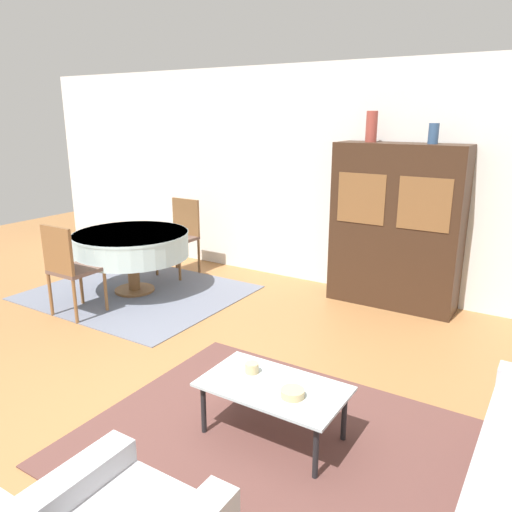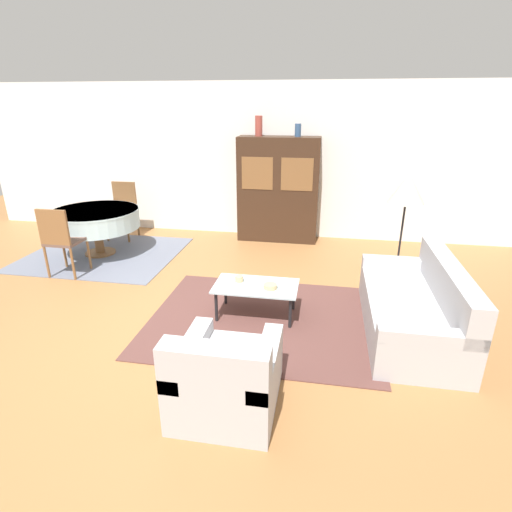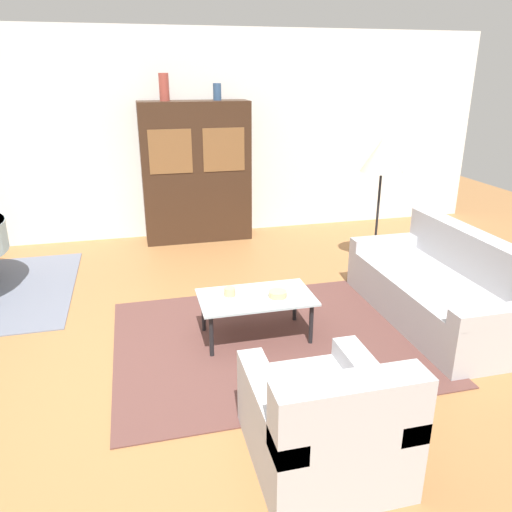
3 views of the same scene
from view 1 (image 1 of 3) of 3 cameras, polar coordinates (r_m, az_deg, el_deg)
The scene contains 13 objects.
ground_plane at distance 3.77m, azimuth -14.85°, elevation -18.71°, with size 14.00×14.00×0.00m, color #9E6B3D.
wall_back at distance 6.19m, azimuth 9.59°, elevation 8.65°, with size 10.00×0.06×2.70m.
area_rug at distance 3.50m, azimuth 2.67°, elevation -21.01°, with size 2.58×2.06×0.01m.
dining_rug at distance 6.29m, azimuth -13.34°, elevation -4.09°, with size 2.40×2.03×0.01m.
coffee_table at distance 3.41m, azimuth 1.98°, elevation -15.10°, with size 0.96×0.55×0.38m.
display_cabinet at distance 5.74m, azimuth 15.70°, elevation 3.24°, with size 1.40×0.46×1.81m.
dining_table at distance 6.17m, azimuth -14.04°, elevation 1.27°, with size 1.37×1.37×0.74m.
dining_chair_near at distance 5.61m, azimuth -20.65°, elevation -0.94°, with size 0.44×0.44×1.00m.
dining_chair_far at distance 6.81m, azimuth -8.57°, elevation 2.76°, with size 0.44×0.44×1.00m.
cup at distance 3.52m, azimuth -0.49°, elevation -12.66°, with size 0.10×0.10×0.07m.
bowl at distance 3.27m, azimuth 4.20°, elevation -15.36°, with size 0.15×0.15×0.05m.
vase_tall at distance 5.72m, azimuth 13.07°, elevation 14.22°, with size 0.12×0.12×0.33m.
vase_short at distance 5.54m, azimuth 19.63°, elevation 13.05°, with size 0.10×0.10×0.21m.
Camera 1 is at (2.37, -2.04, 2.11)m, focal length 35.00 mm.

